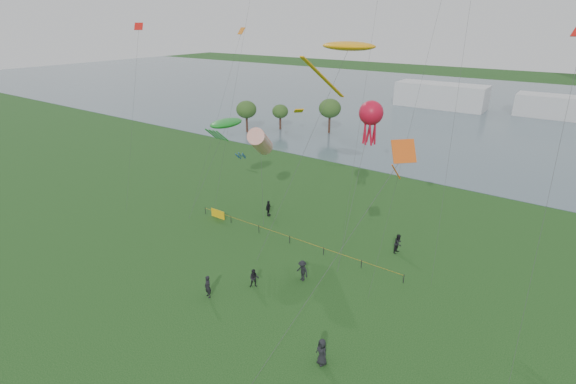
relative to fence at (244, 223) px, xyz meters
The scene contains 17 objects.
ground_plane 17.39m from the fence, 57.87° to the right, with size 400.00×400.00×0.00m, color #143811.
lake 85.78m from the fence, 83.81° to the left, with size 400.00×120.00×0.08m, color slate.
pavilion_left 80.37m from the fence, 91.97° to the left, with size 22.00×8.00×6.00m, color silver.
pavilion_right 86.49m from the fence, 74.41° to the left, with size 18.00×7.00×5.00m, color silver.
trees 42.24m from the fence, 117.90° to the left, with size 18.07×13.04×6.81m.
fence is the anchor object (origin of this frame).
spectator_a 11.15m from the fence, 44.66° to the right, with size 0.82×0.64×1.68m, color black.
spectator_b 11.73m from the fence, 23.62° to the right, with size 1.25×0.72×1.94m, color black.
spectator_c 3.92m from the fence, 83.83° to the left, with size 1.10×0.46×1.87m, color black.
spectator_d 20.79m from the fence, 34.98° to the right, with size 0.95×0.62×1.95m, color black.
spectator_f 12.49m from the fence, 62.64° to the right, with size 0.71×0.47×1.95m, color black.
spectator_g 16.44m from the fence, 16.25° to the left, with size 0.95×0.74×1.96m, color black.
kite_stingray 20.94m from the fence, 28.71° to the left, with size 6.17×11.11×19.26m.
kite_windsock 8.98m from the fence, 86.80° to the left, with size 4.29×5.16×10.94m.
kite_creature 11.19m from the fence, 147.82° to the left, with size 3.30×7.15×10.87m.
kite_octopus 17.99m from the fence, 19.98° to the left, with size 2.21×7.31×14.40m.
kite_delta 24.67m from the fence, 23.24° to the right, with size 5.80×10.01×14.70m.
Camera 1 is at (18.14, -15.76, 21.09)m, focal length 26.00 mm.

